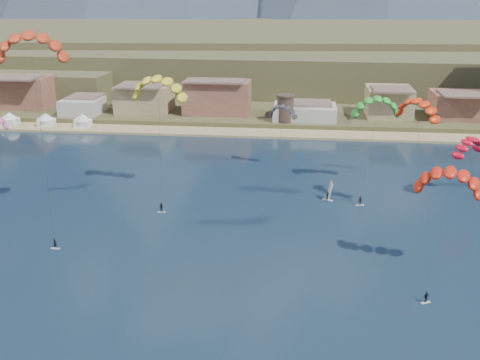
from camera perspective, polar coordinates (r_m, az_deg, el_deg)
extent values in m
plane|color=black|center=(79.75, -2.67, -14.27)|extent=(2400.00, 2400.00, 0.00)
cube|color=tan|center=(177.68, 2.69, 4.62)|extent=(2200.00, 12.00, 0.90)
cube|color=brown|center=(627.62, 5.60, 14.63)|extent=(2200.00, 900.00, 4.00)
cube|color=brown|center=(289.47, 12.39, 11.54)|extent=(320.00, 150.00, 15.00)
cube|color=brown|center=(331.58, -2.51, 13.06)|extent=(380.00, 170.00, 18.00)
cylinder|color=#47382D|center=(183.96, 4.45, 6.91)|extent=(5.20, 5.20, 8.00)
cylinder|color=#47382D|center=(183.13, 4.49, 8.22)|extent=(5.82, 5.82, 0.60)
cube|color=white|center=(199.97, -21.56, 5.34)|extent=(4.50, 4.50, 2.00)
pyramid|color=white|center=(199.37, -21.66, 6.18)|extent=(6.40, 6.40, 2.00)
cube|color=white|center=(194.68, -18.42, 5.36)|extent=(4.50, 4.50, 2.00)
pyramid|color=white|center=(194.06, -18.51, 6.22)|extent=(6.40, 6.40, 2.00)
cube|color=white|center=(189.99, -15.11, 5.36)|extent=(4.50, 4.50, 2.00)
pyramid|color=white|center=(189.36, -15.19, 6.25)|extent=(6.40, 6.40, 2.00)
cube|color=silver|center=(105.90, -17.61, -6.39)|extent=(1.58, 0.58, 0.10)
imported|color=black|center=(105.52, -17.66, -5.93)|extent=(0.68, 0.47, 1.79)
cylinder|color=#262626|center=(105.90, -18.67, 2.68)|extent=(0.05, 0.05, 31.69)
cube|color=silver|center=(117.54, -7.70, -3.11)|extent=(1.61, 0.51, 0.11)
imported|color=black|center=(117.18, -7.72, -2.67)|extent=(0.91, 0.71, 1.85)
cylinder|color=#262626|center=(119.68, -7.83, 2.76)|extent=(0.05, 0.05, 22.73)
cube|color=silver|center=(89.19, 17.70, -11.34)|extent=(1.51, 1.00, 0.10)
imported|color=black|center=(88.76, 17.76, -10.84)|extent=(1.07, 0.78, 1.68)
cylinder|color=#262626|center=(91.11, 18.76, -5.85)|extent=(0.05, 0.05, 16.46)
cube|color=silver|center=(122.49, 11.65, -2.42)|extent=(1.75, 0.82, 0.11)
imported|color=black|center=(122.13, 11.68, -1.97)|extent=(1.37, 0.94, 1.94)
cylinder|color=#262626|center=(125.99, 12.44, 2.24)|extent=(0.05, 0.05, 19.85)
cylinder|color=#262626|center=(139.13, 4.07, 3.27)|extent=(0.04, 0.04, 14.74)
cylinder|color=#262626|center=(115.27, 16.81, 0.82)|extent=(0.04, 0.04, 20.21)
cylinder|color=#262626|center=(127.96, 21.53, -0.15)|extent=(0.04, 0.04, 12.22)
cube|color=silver|center=(124.26, 8.56, -1.93)|extent=(2.27, 1.56, 0.11)
imported|color=black|center=(123.96, 8.58, -1.56)|extent=(0.92, 0.80, 1.59)
cube|color=white|center=(123.60, 8.77, -1.07)|extent=(1.84, 2.53, 3.80)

